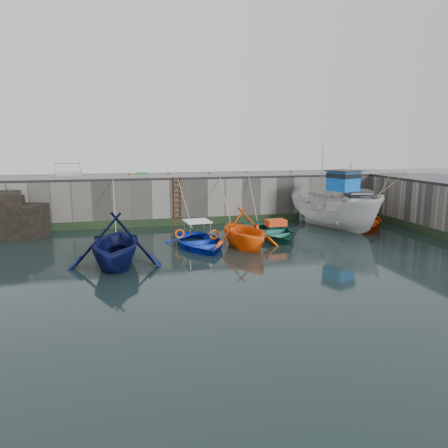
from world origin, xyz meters
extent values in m
plane|color=black|center=(0.00, 0.00, 0.00)|extent=(120.00, 120.00, 0.00)
cube|color=slate|center=(0.00, 12.50, 1.50)|extent=(30.00, 5.00, 3.00)
cube|color=black|center=(0.00, 12.50, 3.08)|extent=(30.00, 5.00, 0.16)
cube|color=slate|center=(0.00, 10.15, 3.26)|extent=(30.00, 0.30, 0.20)
cube|color=black|center=(0.00, 9.96, 0.25)|extent=(30.00, 0.08, 0.50)
cube|color=black|center=(11.96, 2.50, 0.25)|extent=(0.08, 15.00, 0.50)
cube|color=black|center=(-11.20, 8.40, 0.95)|extent=(2.96, 2.83, 1.90)
cube|color=black|center=(-12.20, 9.60, 1.15)|extent=(2.01, 1.83, 2.30)
cone|color=#2D591E|center=(-11.50, 8.20, 1.68)|extent=(0.44, 0.44, 0.45)
cone|color=#2D591E|center=(-12.00, 9.80, 2.58)|extent=(0.44, 0.44, 0.45)
cylinder|color=#3F1E0F|center=(-2.22, 9.92, 1.60)|extent=(0.07, 0.07, 3.20)
cylinder|color=#3F1E0F|center=(-1.78, 9.92, 1.60)|extent=(0.07, 0.07, 3.20)
cube|color=#3F1E0F|center=(-2.00, 9.90, 0.25)|extent=(0.44, 0.06, 0.05)
cube|color=#3F1E0F|center=(-2.00, 9.90, 0.58)|extent=(0.44, 0.06, 0.05)
cube|color=#3F1E0F|center=(-2.00, 9.90, 0.91)|extent=(0.44, 0.06, 0.05)
cube|color=#3F1E0F|center=(-2.00, 9.90, 1.24)|extent=(0.44, 0.06, 0.05)
cube|color=#3F1E0F|center=(-2.00, 9.90, 1.57)|extent=(0.44, 0.06, 0.05)
cube|color=#3F1E0F|center=(-2.00, 9.90, 1.90)|extent=(0.44, 0.06, 0.05)
cube|color=#3F1E0F|center=(-2.00, 9.90, 2.23)|extent=(0.44, 0.06, 0.05)
cube|color=#3F1E0F|center=(-2.00, 9.90, 2.56)|extent=(0.44, 0.06, 0.05)
cube|color=#3F1E0F|center=(-2.00, 9.90, 2.89)|extent=(0.44, 0.06, 0.05)
imported|color=#090F3D|center=(-5.88, 1.24, 0.00)|extent=(4.80, 5.43, 2.67)
imported|color=#0C29BD|center=(-1.62, 3.82, 0.00)|extent=(3.91, 5.15, 1.00)
imported|color=#FF600D|center=(0.63, 3.29, 0.00)|extent=(4.58, 5.10, 2.39)
imported|color=#1A5D50|center=(2.83, 5.41, 0.00)|extent=(4.01, 5.42, 1.08)
imported|color=silver|center=(7.65, 6.89, 1.04)|extent=(5.09, 7.72, 2.79)
cube|color=blue|center=(7.86, 6.33, 3.04)|extent=(1.84, 1.90, 1.20)
cube|color=black|center=(7.86, 6.33, 3.39)|extent=(1.92, 1.97, 0.28)
cube|color=#262628|center=(7.86, 6.33, 3.68)|extent=(2.10, 2.16, 0.08)
cylinder|color=#A5A8AD|center=(7.23, 8.01, 3.94)|extent=(0.08, 0.08, 3.00)
imported|color=#EC4D0C|center=(9.50, 7.66, 0.37)|extent=(6.20, 7.76, 1.44)
cube|color=silver|center=(9.38, 7.07, 1.69)|extent=(1.66, 1.74, 1.20)
cube|color=black|center=(9.38, 7.07, 2.04)|extent=(1.73, 1.81, 0.28)
cube|color=#262628|center=(9.38, 7.07, 2.33)|extent=(1.90, 1.98, 0.08)
cylinder|color=#A5A8AD|center=(9.73, 8.84, 2.59)|extent=(0.08, 0.08, 3.00)
cube|color=#17832A|center=(-4.14, 10.77, 3.32)|extent=(0.70, 0.47, 0.32)
cylinder|color=#A5A8AD|center=(-9.50, 10.60, 3.66)|extent=(0.05, 0.05, 1.00)
cylinder|color=#A5A8AD|center=(-8.00, 10.60, 3.66)|extent=(0.05, 0.05, 1.00)
cylinder|color=#A5A8AD|center=(-8.75, 10.60, 4.12)|extent=(1.50, 0.05, 0.05)
cube|color=gray|center=(-8.75, 11.10, 3.25)|extent=(1.60, 0.35, 0.18)
cube|color=gray|center=(-8.75, 11.45, 3.43)|extent=(1.60, 0.35, 0.18)
cylinder|color=#3F1E0F|center=(-5.00, 10.25, 3.30)|extent=(0.18, 0.18, 0.28)
cylinder|color=#3F1E0F|center=(-2.50, 10.25, 3.30)|extent=(0.18, 0.18, 0.28)
cylinder|color=#3F1E0F|center=(0.20, 10.25, 3.30)|extent=(0.18, 0.18, 0.28)
cylinder|color=#3F1E0F|center=(2.80, 10.25, 3.30)|extent=(0.18, 0.18, 0.28)
cylinder|color=#3F1E0F|center=(6.00, 10.25, 3.30)|extent=(0.18, 0.18, 0.28)
camera|label=1|loc=(-5.51, -18.26, 5.46)|focal=35.00mm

